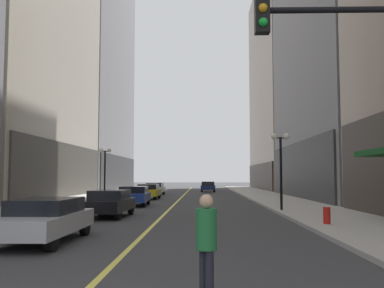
# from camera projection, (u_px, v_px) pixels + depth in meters

# --- Properties ---
(ground_plane) EXTENTS (200.00, 200.00, 0.00)m
(ground_plane) POSITION_uv_depth(u_px,v_px,m) (181.00, 198.00, 39.12)
(ground_plane) COLOR #38383A
(sidewalk_left) EXTENTS (4.50, 78.00, 0.15)m
(sidewalk_left) POSITION_uv_depth(u_px,v_px,m) (91.00, 197.00, 39.34)
(sidewalk_left) COLOR #ADA8A0
(sidewalk_left) RESTS_ON ground
(sidewalk_right) EXTENTS (4.50, 78.00, 0.15)m
(sidewalk_right) POSITION_uv_depth(u_px,v_px,m) (271.00, 198.00, 38.92)
(sidewalk_right) COLOR #ADA8A0
(sidewalk_right) RESTS_ON ground
(lane_centre_stripe) EXTENTS (0.16, 70.00, 0.01)m
(lane_centre_stripe) POSITION_uv_depth(u_px,v_px,m) (181.00, 198.00, 39.12)
(lane_centre_stripe) COLOR #E5D64C
(lane_centre_stripe) RESTS_ON ground
(building_right_far) EXTENTS (14.11, 26.00, 31.94)m
(building_right_far) POSITION_uv_depth(u_px,v_px,m) (305.00, 84.00, 64.79)
(building_right_far) COLOR gray
(building_right_far) RESTS_ON ground
(car_silver) EXTENTS (1.92, 4.57, 1.32)m
(car_silver) POSITION_uv_depth(u_px,v_px,m) (45.00, 218.00, 13.16)
(car_silver) COLOR #B7B7BC
(car_silver) RESTS_ON ground
(car_black) EXTENTS (2.02, 4.25, 1.32)m
(car_black) POSITION_uv_depth(u_px,v_px,m) (109.00, 202.00, 21.24)
(car_black) COLOR black
(car_black) RESTS_ON ground
(car_blue) EXTENTS (2.04, 4.29, 1.32)m
(car_blue) POSITION_uv_depth(u_px,v_px,m) (134.00, 195.00, 29.25)
(car_blue) COLOR navy
(car_blue) RESTS_ON ground
(car_yellow) EXTENTS (1.91, 4.08, 1.32)m
(car_yellow) POSITION_uv_depth(u_px,v_px,m) (148.00, 191.00, 37.76)
(car_yellow) COLOR yellow
(car_yellow) RESTS_ON ground
(car_white) EXTENTS (1.90, 4.39, 1.32)m
(car_white) POSITION_uv_depth(u_px,v_px,m) (155.00, 188.00, 45.65)
(car_white) COLOR silver
(car_white) RESTS_ON ground
(car_navy) EXTENTS (1.87, 4.21, 1.32)m
(car_navy) POSITION_uv_depth(u_px,v_px,m) (208.00, 186.00, 55.12)
(car_navy) COLOR #141E4C
(car_navy) RESTS_ON ground
(pedestrian_in_green_parka) EXTENTS (0.47, 0.47, 1.72)m
(pedestrian_in_green_parka) POSITION_uv_depth(u_px,v_px,m) (206.00, 239.00, 6.90)
(pedestrian_in_green_parka) COLOR black
(pedestrian_in_green_parka) RESTS_ON ground
(traffic_light_near_right) EXTENTS (3.43, 0.35, 5.65)m
(traffic_light_near_right) POSITION_uv_depth(u_px,v_px,m) (377.00, 84.00, 8.12)
(traffic_light_near_right) COLOR black
(traffic_light_near_right) RESTS_ON ground
(street_lamp_left_far) EXTENTS (1.06, 0.36, 4.43)m
(street_lamp_left_far) POSITION_uv_depth(u_px,v_px,m) (105.00, 162.00, 37.03)
(street_lamp_left_far) COLOR black
(street_lamp_left_far) RESTS_ON ground
(street_lamp_right_mid) EXTENTS (1.06, 0.36, 4.43)m
(street_lamp_right_mid) POSITION_uv_depth(u_px,v_px,m) (281.00, 154.00, 24.01)
(street_lamp_right_mid) COLOR black
(street_lamp_right_mid) RESTS_ON ground
(fire_hydrant_right) EXTENTS (0.28, 0.28, 0.80)m
(fire_hydrant_right) POSITION_uv_depth(u_px,v_px,m) (327.00, 217.00, 16.81)
(fire_hydrant_right) COLOR red
(fire_hydrant_right) RESTS_ON ground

